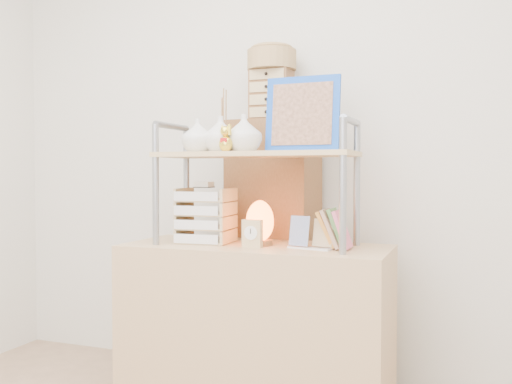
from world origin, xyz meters
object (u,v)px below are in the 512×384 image
desk (256,327)px  letter_tray (205,218)px  cabinet (273,251)px  salt_lamp (260,222)px

desk → letter_tray: bearing=179.6°
cabinet → desk: bearing=-75.7°
desk → cabinet: 0.48m
cabinet → letter_tray: 0.46m
desk → salt_lamp: salt_lamp is taller
cabinet → letter_tray: size_ratio=4.72×
desk → cabinet: bearing=97.1°
cabinet → salt_lamp: (0.06, -0.37, 0.18)m
desk → salt_lamp: 0.48m
desk → cabinet: cabinet is taller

